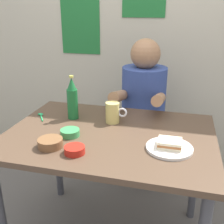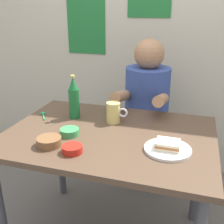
% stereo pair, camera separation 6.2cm
% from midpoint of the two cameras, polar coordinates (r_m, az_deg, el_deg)
% --- Properties ---
extents(wall_back, '(4.40, 0.09, 2.60)m').
position_cam_midpoint_polar(wall_back, '(2.36, 5.64, 19.23)').
color(wall_back, '#BCB299').
rests_on(wall_back, ground).
extents(dining_table, '(1.10, 0.80, 0.74)m').
position_cam_midpoint_polar(dining_table, '(1.51, -1.66, -7.52)').
color(dining_table, '#4C3828').
rests_on(dining_table, ground).
extents(stool, '(0.34, 0.34, 0.45)m').
position_cam_midpoint_polar(stool, '(2.18, 5.32, -6.99)').
color(stool, '#4C4C51').
rests_on(stool, ground).
extents(person_seated, '(0.33, 0.56, 0.72)m').
position_cam_midpoint_polar(person_seated, '(2.01, 5.67, 3.41)').
color(person_seated, '#33478C').
rests_on(person_seated, stool).
extents(plate_orange, '(0.22, 0.22, 0.01)m').
position_cam_midpoint_polar(plate_orange, '(1.33, 10.47, -7.37)').
color(plate_orange, silver).
rests_on(plate_orange, dining_table).
extents(sandwich, '(0.11, 0.09, 0.04)m').
position_cam_midpoint_polar(sandwich, '(1.31, 10.55, -6.41)').
color(sandwich, beige).
rests_on(sandwich, plate_orange).
extents(beer_mug, '(0.13, 0.08, 0.12)m').
position_cam_midpoint_polar(beer_mug, '(1.58, -0.93, -0.12)').
color(beer_mug, '#D1BC66').
rests_on(beer_mug, dining_table).
extents(beer_bottle, '(0.06, 0.06, 0.26)m').
position_cam_midpoint_polar(beer_bottle, '(1.64, -9.29, 2.58)').
color(beer_bottle, '#19602D').
rests_on(beer_bottle, dining_table).
extents(dip_bowl_green, '(0.10, 0.10, 0.03)m').
position_cam_midpoint_polar(dip_bowl_green, '(1.45, -9.92, -4.19)').
color(dip_bowl_green, '#388C4C').
rests_on(dip_bowl_green, dining_table).
extents(sambal_bowl_red, '(0.10, 0.10, 0.03)m').
position_cam_midpoint_polar(sambal_bowl_red, '(1.28, -9.16, -7.71)').
color(sambal_bowl_red, '#B21E14').
rests_on(sambal_bowl_red, dining_table).
extents(condiment_bowl_brown, '(0.12, 0.12, 0.04)m').
position_cam_midpoint_polar(condiment_bowl_brown, '(1.36, -13.96, -6.17)').
color(condiment_bowl_brown, brown).
rests_on(condiment_bowl_brown, dining_table).
extents(spoon, '(0.08, 0.11, 0.01)m').
position_cam_midpoint_polar(spoon, '(1.75, -15.51, -0.72)').
color(spoon, '#26A559').
rests_on(spoon, dining_table).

